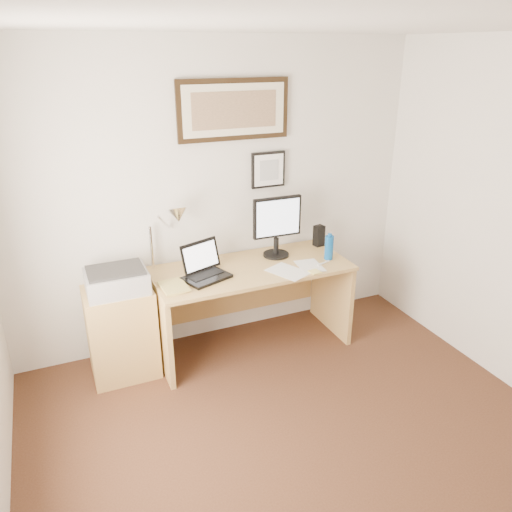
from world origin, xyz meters
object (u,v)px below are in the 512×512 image
water_bottle (329,248)px  side_cabinet (122,332)px  laptop (204,270)px  printer (117,280)px  book (162,289)px  lcd_monitor (277,224)px  desk (248,289)px

water_bottle → side_cabinet: bearing=175.0°
laptop → printer: laptop is taller
laptop → printer: 0.66m
book → laptop: bearing=16.6°
lcd_monitor → printer: (-1.35, -0.10, -0.22)m
water_bottle → printer: (-1.73, 0.13, -0.03)m
desk → printer: bearing=-177.0°
side_cabinet → lcd_monitor: size_ratio=1.40×
water_bottle → printer: bearing=175.6°
side_cabinet → water_bottle: 1.80m
desk → lcd_monitor: 0.60m
laptop → book: bearing=-163.4°
water_bottle → printer: size_ratio=0.47×
desk → printer: printer is taller
book → lcd_monitor: 1.12m
laptop → printer: size_ratio=0.91×
side_cabinet → book: book is taller
book → printer: (-0.29, 0.16, 0.06)m
lcd_monitor → book: bearing=-166.2°
printer → side_cabinet: bearing=103.5°
side_cabinet → laptop: 0.80m
desk → lcd_monitor: (0.29, 0.04, 0.53)m
book → desk: (0.77, 0.22, -0.24)m
lcd_monitor → desk: bearing=-171.4°
water_bottle → lcd_monitor: lcd_monitor is taller
side_cabinet → laptop: laptop is taller
water_bottle → book: (-1.43, -0.03, -0.09)m
book → printer: size_ratio=0.58×
side_cabinet → desk: desk is taller
desk → laptop: size_ratio=3.99×
desk → water_bottle: bearing=-15.8°
laptop → desk: bearing=14.7°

